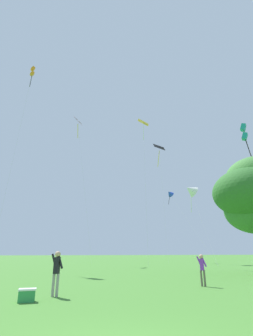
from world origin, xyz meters
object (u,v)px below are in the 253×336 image
Objects in this scene: kite_black_large at (159,152)px; picnic_cooler at (27,295)px; kite_white_distant at (191,190)px; kite_teal_box at (244,133)px; kite_orange_box at (32,73)px; kite_blue_delta at (170,193)px; kite_pink_low at (78,127)px; kite_yellow_diamond at (143,128)px; person_with_spool at (57,269)px; person_far_back at (202,267)px.

picnic_cooler is at bearing -122.30° from kite_black_large.
kite_white_distant is at bearing -74.68° from kite_black_large.
kite_orange_box is at bearing 152.55° from kite_teal_box.
kite_blue_delta is 7.39m from kite_white_distant.
kite_blue_delta is at bearing -2.00° from kite_pink_low.
kite_blue_delta reaches higher than kite_white_distant.
kite_yellow_diamond is at bearing -163.24° from kite_white_distant.
person_with_spool is at bearing 40.82° from picnic_cooler.
kite_pink_low is 41.26m from person_with_spool.
kite_black_large is 0.81× the size of kite_orange_box.
person_with_spool is at bearing -154.03° from kite_teal_box.
kite_pink_low is at bearing 84.13° from person_with_spool.
person_far_back is (-12.81, -31.84, -20.61)m from kite_black_large.
kite_orange_box is 48.76× the size of picnic_cooler.
person_far_back is (-14.66, -31.64, -11.94)m from kite_blue_delta.
kite_blue_delta is at bearing -5.97° from kite_black_large.
kite_blue_delta is 0.47× the size of kite_orange_box.
kite_orange_box reaches higher than picnic_cooler.
kite_white_distant is 0.45× the size of kite_orange_box.
kite_yellow_diamond is 0.78× the size of kite_orange_box.
person_far_back is at bearing -103.97° from kite_yellow_diamond.
person_with_spool reaches higher than person_far_back.
kite_yellow_diamond is 19.32m from kite_orange_box.
picnic_cooler is (-4.42, -34.19, -24.89)m from kite_pink_low.
kite_white_distant is 7.64× the size of person_with_spool.
person_with_spool is (5.00, -23.58, -27.13)m from kite_orange_box.
kite_blue_delta reaches higher than picnic_cooler.
kite_orange_box is (-25.33, -9.29, 6.60)m from kite_black_large.
person_far_back is (-14.87, -24.33, -10.93)m from kite_white_distant.
kite_yellow_diamond is (-9.54, -2.87, 8.96)m from kite_white_distant.
kite_white_distant is 15.63m from kite_teal_box.
picnic_cooler is (-0.99, -0.86, -0.81)m from person_with_spool.
kite_orange_box is at bearing -161.49° from kite_blue_delta.
kite_teal_box is (-1.54, -15.20, 3.29)m from kite_white_distant.
person_with_spool is (-22.38, -25.36, -10.84)m from kite_white_distant.
kite_yellow_diamond is 14.99m from kite_pink_low.
kite_blue_delta reaches higher than person_far_back.
kite_black_large reaches higher than kite_white_distant.
kite_black_large is 17.27m from kite_pink_low.
picnic_cooler is (-21.32, -33.73, -21.34)m from kite_black_large.
kite_orange_box is at bearing -159.86° from kite_black_large.
kite_blue_delta is at bearing 55.85° from person_with_spool.
picnic_cooler is (-13.84, -23.35, -20.62)m from kite_yellow_diamond.
kite_teal_box is 0.60× the size of kite_pink_low.
kite_blue_delta reaches higher than person_with_spool.
kite_blue_delta is 22.67m from kite_teal_box.
kite_pink_low is at bearing 82.63° from picnic_cooler.
kite_white_distant is 24.46m from kite_pink_low.
kite_orange_box is at bearing 119.02° from person_far_back.
person_far_back is at bearing -121.44° from kite_white_distant.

